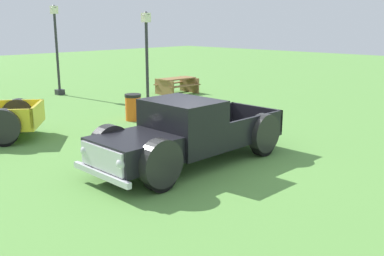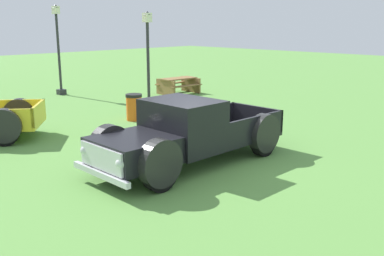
% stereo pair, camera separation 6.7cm
% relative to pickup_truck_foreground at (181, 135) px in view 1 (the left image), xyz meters
% --- Properties ---
extents(ground_plane, '(80.00, 80.00, 0.00)m').
position_rel_pickup_truck_foreground_xyz_m(ground_plane, '(0.48, 0.02, -0.78)').
color(ground_plane, '#5B9342').
extents(pickup_truck_foreground, '(5.40, 2.15, 1.64)m').
position_rel_pickup_truck_foreground_xyz_m(pickup_truck_foreground, '(0.00, 0.00, 0.00)').
color(pickup_truck_foreground, black).
rests_on(pickup_truck_foreground, ground_plane).
extents(lamp_post_near, '(0.36, 0.36, 4.26)m').
position_rel_pickup_truck_foreground_xyz_m(lamp_post_near, '(3.57, 12.14, 1.45)').
color(lamp_post_near, '#2D2D33').
rests_on(lamp_post_near, ground_plane).
extents(lamp_post_far, '(0.36, 0.36, 3.87)m').
position_rel_pickup_truck_foreground_xyz_m(lamp_post_far, '(4.15, 6.16, 1.25)').
color(lamp_post_far, '#2D2D33').
rests_on(lamp_post_far, ground_plane).
extents(picnic_table, '(1.91, 1.61, 0.78)m').
position_rel_pickup_truck_foreground_xyz_m(picnic_table, '(7.79, 8.25, -0.29)').
color(picnic_table, olive).
rests_on(picnic_table, ground_plane).
extents(trash_can, '(0.59, 0.59, 0.95)m').
position_rel_pickup_truck_foreground_xyz_m(trash_can, '(2.46, 4.97, -0.30)').
color(trash_can, orange).
rests_on(trash_can, ground_plane).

